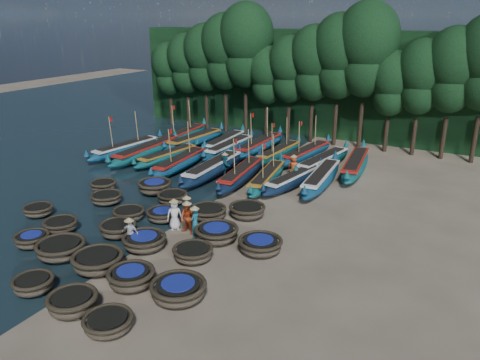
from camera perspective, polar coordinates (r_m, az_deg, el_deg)
The scene contains 63 objects.
ground at distance 27.91m, azimuth -6.30°, elevation -4.55°, with size 120.00×120.00×0.00m, color gray.
foliage_wall at distance 47.11m, azimuth 10.24°, elevation 11.49°, with size 40.00×3.00×10.00m, color black.
coracle_2 at distance 22.43m, azimuth -23.89°, elevation -11.49°, with size 1.96×1.96×0.70m.
coracle_3 at distance 20.46m, azimuth -19.74°, elevation -13.85°, with size 2.28×2.28×0.81m.
coracle_4 at distance 19.10m, azimuth -15.79°, elevation -16.37°, with size 2.03×2.03×0.63m.
coracle_5 at distance 26.57m, azimuth -24.02°, elevation -6.61°, with size 2.05×2.05×0.68m.
coracle_6 at distance 24.84m, azimuth -21.00°, elevation -7.81°, with size 2.44×2.44×0.82m.
coracle_7 at distance 23.09m, azimuth -16.95°, elevation -9.42°, with size 2.43×2.43×0.85m.
coracle_8 at distance 21.42m, azimuth -13.13°, elevation -11.46°, with size 2.39×2.39×0.84m.
coracle_9 at distance 20.26m, azimuth -7.53°, elevation -13.10°, with size 2.44×2.44×0.80m.
coracle_10 at distance 30.30m, azimuth -23.39°, elevation -3.38°, with size 1.92×1.92×0.64m.
coracle_11 at distance 27.71m, azimuth -21.03°, elevation -5.13°, with size 2.24×2.24×0.68m.
coracle_12 at distance 26.16m, azimuth -14.66°, elevation -5.75°, with size 2.42×2.42×0.77m.
coracle_13 at distance 24.52m, azimuth -11.58°, elevation -7.30°, with size 2.54×2.54×0.75m.
coracle_14 at distance 23.13m, azimuth -5.77°, elevation -8.80°, with size 2.14×2.14×0.69m.
coracle_15 at distance 30.80m, azimuth -15.98°, elevation -2.10°, with size 2.41×2.41×0.67m.
coracle_16 at distance 28.07m, azimuth -13.42°, elevation -4.01°, with size 1.91×1.91×0.66m.
coracle_17 at distance 27.57m, azimuth -9.37°, elevation -4.16°, with size 2.26×2.26×0.65m.
coracle_18 at distance 24.84m, azimuth -2.89°, elevation -6.45°, with size 2.70×2.70×0.80m.
coracle_19 at distance 23.68m, azimuth 2.48°, elevation -7.88°, with size 2.63×2.63×0.76m.
coracle_20 at distance 32.96m, azimuth -16.30°, elevation -0.65°, with size 2.13×2.13×0.71m.
coracle_21 at distance 31.75m, azimuth -10.36°, elevation -0.77°, with size 2.50×2.50×0.85m.
coracle_22 at distance 29.98m, azimuth -8.22°, elevation -2.09°, with size 2.34×2.34×0.68m.
coracle_23 at distance 27.52m, azimuth -3.90°, elevation -3.91°, with size 2.70×2.70×0.71m.
coracle_24 at distance 27.62m, azimuth 0.87°, elevation -3.72°, with size 2.18×2.18×0.76m.
long_boat_0 at distance 40.99m, azimuth -13.67°, elevation 3.74°, with size 2.48×8.44×3.61m.
long_boat_1 at distance 39.59m, azimuth -11.50°, elevation 3.41°, with size 1.71×9.11×1.60m.
long_boat_2 at distance 38.36m, azimuth -8.77°, elevation 2.90°, with size 2.29×7.50×1.33m.
long_boat_3 at distance 36.40m, azimuth -7.27°, elevation 2.15°, with size 2.07×8.32×3.54m.
long_boat_4 at distance 34.58m, azimuth -3.30°, elevation 1.43°, with size 1.91×9.14×1.61m.
long_boat_5 at distance 33.39m, azimuth 0.14°, elevation 0.72°, with size 2.46×8.37×3.58m.
long_boat_6 at distance 32.83m, azimuth 3.33°, elevation 0.30°, with size 2.62×7.89×3.39m.
long_boat_7 at distance 32.70m, azimuth 6.56°, elevation 0.07°, with size 2.62×7.58×1.35m.
long_boat_8 at distance 33.06m, azimuth 9.88°, elevation 0.26°, with size 2.19×8.69×1.53m.
long_boat_9 at distance 44.48m, azimuth -7.04°, elevation 5.40°, with size 2.04×8.78×3.74m.
long_boat_10 at distance 42.84m, azimuth -5.50°, elevation 4.89°, with size 2.30×8.52×1.51m.
long_boat_11 at distance 42.03m, azimuth -1.93°, elevation 4.64°, with size 1.81×8.17×1.44m.
long_boat_12 at distance 40.18m, azimuth -1.29°, elevation 3.97°, with size 1.59×8.41×1.48m.
long_boat_13 at distance 40.73m, azimuth 2.33°, elevation 4.23°, with size 1.82×8.88×3.77m.
long_boat_14 at distance 38.92m, azimuth 4.77°, elevation 3.34°, with size 1.87×7.80×3.32m.
long_boat_15 at distance 38.85m, azimuth 8.09°, elevation 3.23°, with size 2.53×8.26×3.54m.
long_boat_16 at distance 36.78m, azimuth 10.07°, elevation 2.21°, with size 2.77×8.51×1.51m.
long_boat_17 at distance 36.52m, azimuth 13.89°, elevation 1.86°, with size 2.68×8.98×1.59m.
fisherman_0 at distance 26.20m, azimuth -8.00°, elevation -4.11°, with size 0.99×0.95×1.91m.
fisherman_1 at distance 25.03m, azimuth -5.51°, elevation -5.02°, with size 0.52×0.66×1.95m.
fisherman_2 at distance 25.57m, azimuth -6.44°, elevation -4.56°, with size 0.96×0.79×2.01m.
fisherman_3 at distance 27.07m, azimuth -6.47°, elevation -3.49°, with size 1.08×0.79×1.71m.
fisherman_4 at distance 24.77m, azimuth -13.27°, elevation -6.13°, with size 0.95×0.59×1.70m.
fisherman_5 at distance 34.73m, azimuth -1.85°, elevation 1.97°, with size 1.41×1.46×1.86m.
fisherman_6 at distance 34.29m, azimuth 6.54°, elevation 1.68°, with size 0.86×0.59×1.88m.
tree_0 at distance 51.38m, azimuth -8.64°, elevation 13.32°, with size 3.68×3.68×8.68m.
tree_1 at distance 49.97m, azimuth -6.51°, elevation 14.02°, with size 4.09×4.09×9.65m.
tree_2 at distance 48.63m, azimuth -4.24°, elevation 14.74°, with size 4.51×4.51×10.63m.
tree_3 at distance 47.38m, azimuth -1.83°, elevation 15.47°, with size 4.92×4.92×11.60m.
tree_4 at distance 46.22m, azimuth 0.72°, elevation 16.22°, with size 5.34×5.34×12.58m.
tree_5 at distance 45.43m, azimuth 3.34°, elevation 12.71°, with size 3.68×3.68×8.68m.
tree_6 at distance 44.42m, azimuth 6.11°, elevation 13.36°, with size 4.09×4.09×9.65m.
tree_7 at distance 43.52m, azimuth 9.02°, elevation 14.00°, with size 4.51×4.51×10.63m.
tree_8 at distance 42.74m, azimuth 12.05°, elevation 14.64°, with size 4.92×4.92×11.60m.
tree_9 at distance 42.09m, azimuth 15.21°, elevation 15.25°, with size 5.34×5.34×12.58m.
tree_10 at distance 41.85m, azimuth 17.98°, elevation 11.24°, with size 3.68×3.68×8.68m.
tree_11 at distance 41.40m, azimuth 21.25°, elevation 11.74°, with size 4.09×4.09×9.65m.
tree_12 at distance 41.09m, azimuth 24.59°, elevation 12.21°, with size 4.51×4.51×10.63m.
Camera 1 is at (14.81, -20.77, 11.33)m, focal length 35.00 mm.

